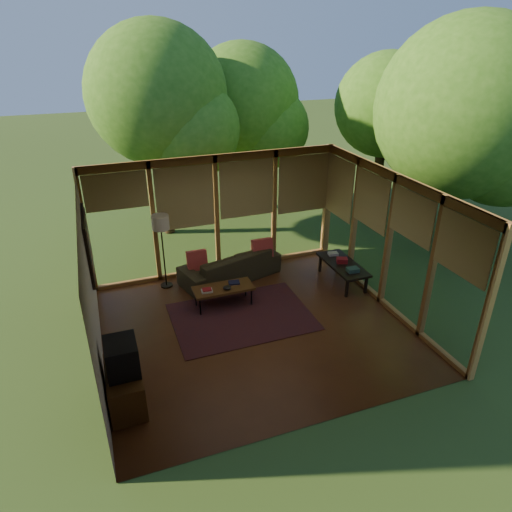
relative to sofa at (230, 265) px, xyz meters
name	(u,v)px	position (x,y,z in m)	size (l,w,h in m)	color
floor	(256,328)	(-0.13, -2.00, -0.33)	(5.50, 5.50, 0.00)	#5B3018
ceiling	(255,190)	(-0.13, -2.00, 2.37)	(5.50, 5.50, 0.00)	silver
wall_left	(91,292)	(-2.88, -2.00, 1.02)	(0.04, 5.00, 2.70)	beige
wall_front	(322,348)	(-0.13, -4.50, 1.02)	(5.50, 0.04, 2.70)	beige
window_wall_back	(217,215)	(-0.13, 0.50, 1.02)	(5.50, 0.12, 2.70)	#A26D32
window_wall_right	(389,242)	(2.62, -2.00, 1.02)	(0.12, 5.00, 2.70)	#A26D32
exterior_lawn	(377,174)	(7.87, 6.00, -0.34)	(40.00, 40.00, 0.00)	#324C1C
tree_nw	(157,95)	(-0.79, 3.18, 3.28)	(3.44, 3.44, 5.34)	#3C2915
tree_ne	(242,102)	(1.80, 4.37, 2.84)	(3.27, 3.27, 4.81)	#3C2915
tree_se	(465,109)	(5.59, -0.22, 3.10)	(4.08, 4.08, 5.47)	#3C2915
tree_far	(386,106)	(5.50, 2.64, 2.79)	(2.90, 2.90, 4.58)	#3C2915
rug	(242,317)	(-0.26, -1.57, -0.32)	(2.65, 1.88, 0.01)	maroon
sofa	(230,265)	(0.00, 0.00, 0.00)	(2.23, 0.87, 0.65)	#342E1A
pillow_left	(197,261)	(-0.75, -0.05, 0.27)	(0.43, 0.14, 0.43)	maroon
pillow_right	(262,250)	(0.75, -0.05, 0.29)	(0.47, 0.16, 0.47)	maroon
ct_book_lower	(207,291)	(-0.81, -1.10, 0.12)	(0.22, 0.16, 0.03)	#BBB4A9
ct_book_upper	(207,290)	(-0.81, -1.10, 0.14)	(0.18, 0.13, 0.03)	maroon
ct_book_side	(234,283)	(-0.21, -0.97, 0.12)	(0.22, 0.16, 0.03)	black
ct_bowl	(227,288)	(-0.41, -1.15, 0.14)	(0.16, 0.16, 0.07)	black
media_cabinet	(125,387)	(-2.60, -3.14, -0.03)	(0.50, 1.00, 0.60)	#5A3618
television	(122,357)	(-2.58, -3.14, 0.52)	(0.45, 0.55, 0.50)	black
console_book_a	(353,270)	(2.27, -1.41, 0.17)	(0.24, 0.18, 0.09)	#2F5245
console_book_b	(342,260)	(2.27, -0.96, 0.18)	(0.23, 0.17, 0.10)	maroon
console_book_c	(333,254)	(2.27, -0.56, 0.16)	(0.21, 0.16, 0.06)	#BBB4A9
floor_lamp	(161,227)	(-1.42, 0.15, 1.08)	(0.36, 0.36, 1.65)	black
coffee_table	(223,289)	(-0.46, -1.05, 0.07)	(1.20, 0.50, 0.43)	#5A3618
side_console	(343,265)	(2.27, -1.01, 0.08)	(0.60, 1.40, 0.46)	black
wall_painting	(88,245)	(-2.84, -0.60, 1.22)	(0.06, 1.35, 1.15)	black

